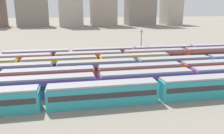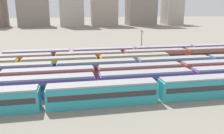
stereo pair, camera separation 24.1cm
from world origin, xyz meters
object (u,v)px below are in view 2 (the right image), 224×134
object	(u,v)px
train_track_2	(96,75)
train_track_4	(60,64)
train_track_1	(191,78)
train_track_3	(174,65)
train_track_5	(185,55)
train_track_6	(134,53)
catenary_pole_1	(142,42)

from	to	relation	value
train_track_2	train_track_4	distance (m)	12.94
train_track_1	train_track_2	size ratio (longest dim) A/B	1.51
train_track_3	train_track_5	distance (m)	13.47
train_track_5	train_track_6	size ratio (longest dim) A/B	1.51
train_track_1	train_track_4	distance (m)	30.45
catenary_pole_1	train_track_2	bearing A→B (deg)	-125.96
catenary_pole_1	train_track_3	bearing A→B (deg)	-82.72
train_track_1	train_track_5	xyz separation A→B (m)	(9.76, 20.80, 0.00)
train_track_4	catenary_pole_1	distance (m)	28.50
train_track_6	catenary_pole_1	bearing A→B (deg)	41.91
train_track_1	train_track_4	xyz separation A→B (m)	(-26.15, 15.60, -0.00)
train_track_1	train_track_5	size ratio (longest dim) A/B	1.00
train_track_1	train_track_6	bearing A→B (deg)	99.89
train_track_2	train_track_6	world-z (taller)	same
train_track_3	train_track_6	xyz separation A→B (m)	(-5.73, 15.60, 0.00)
train_track_1	train_track_3	xyz separation A→B (m)	(1.20, 10.40, 0.00)
train_track_5	train_track_6	xyz separation A→B (m)	(-14.29, 5.20, 0.00)
train_track_3	train_track_4	world-z (taller)	same
train_track_6	catenary_pole_1	size ratio (longest dim) A/B	8.62
train_track_4	catenary_pole_1	bearing A→B (deg)	28.23
train_track_4	train_track_1	bearing A→B (deg)	-30.82
train_track_1	train_track_2	distance (m)	19.17
catenary_pole_1	train_track_1	bearing A→B (deg)	-87.67
train_track_2	train_track_3	xyz separation A→B (m)	(19.65, 5.20, 0.00)
train_track_1	catenary_pole_1	distance (m)	29.18
train_track_4	train_track_6	world-z (taller)	same
train_track_1	train_track_5	bearing A→B (deg)	64.86
train_track_6	train_track_2	bearing A→B (deg)	-123.80
train_track_1	train_track_5	distance (m)	22.98
catenary_pole_1	train_track_6	bearing A→B (deg)	-138.09
train_track_1	train_track_2	xyz separation A→B (m)	(-18.45, 5.20, 0.00)
train_track_1	train_track_3	bearing A→B (deg)	83.45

